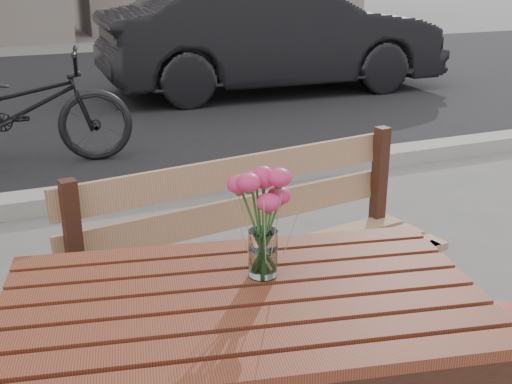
% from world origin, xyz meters
% --- Properties ---
extents(street, '(30.00, 8.12, 0.12)m').
position_xyz_m(street, '(0.00, 5.06, 0.03)').
color(street, black).
rests_on(street, ground).
extents(main_table, '(1.40, 0.99, 0.78)m').
position_xyz_m(main_table, '(-0.24, 0.04, 0.65)').
color(main_table, maroon).
rests_on(main_table, ground).
extents(main_bench, '(1.57, 0.67, 0.95)m').
position_xyz_m(main_bench, '(0.11, 0.79, 0.57)').
color(main_bench, '#9E7452').
rests_on(main_bench, ground).
extents(main_vase, '(0.17, 0.17, 0.32)m').
position_xyz_m(main_vase, '(-0.15, 0.13, 0.98)').
color(main_vase, white).
rests_on(main_vase, main_table).
extents(parked_car, '(4.40, 1.68, 1.43)m').
position_xyz_m(parked_car, '(2.65, 6.28, 0.72)').
color(parked_car, black).
rests_on(parked_car, ground).
extents(bicycle, '(1.88, 0.90, 0.95)m').
position_xyz_m(bicycle, '(-0.58, 4.15, 0.47)').
color(bicycle, black).
rests_on(bicycle, ground).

